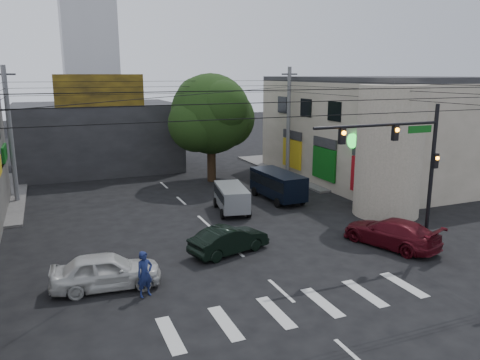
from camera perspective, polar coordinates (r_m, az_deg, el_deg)
ground at (r=22.09m, az=1.37°, el=-10.18°), size 160.00×160.00×0.00m
sidewalk_far_right at (r=45.85m, az=12.87°, el=1.74°), size 16.00×16.00×0.15m
building_right at (r=41.35m, az=17.15°, el=5.83°), size 14.00×18.00×8.00m
corner_column at (r=30.05m, az=17.72°, el=3.35°), size 4.00×4.00×8.00m
building_far at (r=45.12m, az=-17.05°, el=5.09°), size 14.00×10.00×6.00m
billboard at (r=39.92m, az=-16.72°, el=10.38°), size 7.00×0.30×2.60m
street_tree at (r=37.76m, az=-3.58°, el=8.00°), size 6.40×6.40×8.70m
traffic_gantry at (r=24.14m, az=19.70°, el=3.01°), size 7.10×0.35×7.20m
utility_pole_far_left at (r=34.87m, az=-26.18°, el=4.87°), size 0.32×0.32×9.20m
utility_pole_far_right at (r=39.55m, az=5.92°, el=6.91°), size 0.32×0.32×9.20m
dark_sedan at (r=23.14m, az=-1.35°, el=-7.30°), size 3.59×4.84×1.34m
white_compact at (r=20.27m, az=-15.99°, el=-10.58°), size 2.66×4.76×1.50m
maroon_sedan at (r=25.19m, az=17.91°, el=-6.11°), size 5.11×6.25×1.45m
silver_minivan at (r=29.72m, az=-1.03°, el=-2.38°), size 4.49×3.05×1.68m
navy_van at (r=32.63m, az=4.62°, el=-0.75°), size 5.11×2.26×1.99m
traffic_officer at (r=19.15m, az=-11.53°, el=-11.17°), size 0.95×0.86×1.86m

